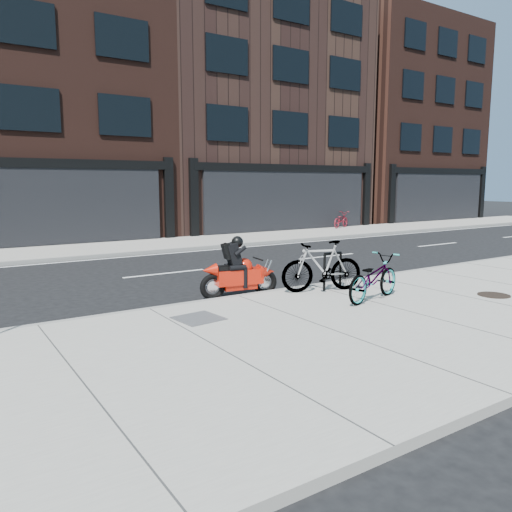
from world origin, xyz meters
TOP-DOWN VIEW (x-y plane):
  - ground at (0.00, 0.00)m, footprint 120.00×120.00m
  - sidewalk_near at (0.00, -5.00)m, footprint 60.00×6.00m
  - sidewalk_far at (0.00, 7.75)m, footprint 60.00×3.50m
  - building_center at (-2.00, 14.50)m, footprint 12.00×10.00m
  - building_mideast at (10.00, 14.50)m, footprint 12.00×10.00m
  - building_east at (22.00, 14.50)m, footprint 10.00×10.00m
  - bike_rack at (2.09, -2.60)m, footprint 0.51×0.08m
  - bicycle_front at (2.09, -3.83)m, footprint 1.88×1.02m
  - bicycle_rear at (1.78, -2.60)m, footprint 1.95×1.09m
  - motorcycle at (0.33, -1.61)m, footprint 1.84×0.64m
  - bicycle_far at (13.04, 8.91)m, footprint 1.71×1.16m
  - manhole_cover at (4.59, -4.95)m, footprint 0.81×0.81m
  - utility_grate at (-1.54, -3.14)m, footprint 0.83×0.83m

SIDE VIEW (x-z plane):
  - ground at x=0.00m, z-range 0.00..0.00m
  - sidewalk_near at x=0.00m, z-range 0.00..0.13m
  - sidewalk_far at x=0.00m, z-range 0.00..0.13m
  - manhole_cover at x=4.59m, z-range 0.13..0.15m
  - utility_grate at x=-1.54m, z-range 0.13..0.15m
  - bicycle_far at x=13.04m, z-range 0.13..0.98m
  - motorcycle at x=0.33m, z-range -0.13..1.25m
  - bicycle_front at x=2.09m, z-range 0.13..1.07m
  - bike_rack at x=2.09m, z-range 0.20..1.06m
  - bicycle_rear at x=1.78m, z-range 0.13..1.26m
  - building_mideast at x=10.00m, z-range 0.00..12.50m
  - building_east at x=22.00m, z-range 0.00..13.00m
  - building_center at x=-2.00m, z-range 0.00..14.50m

